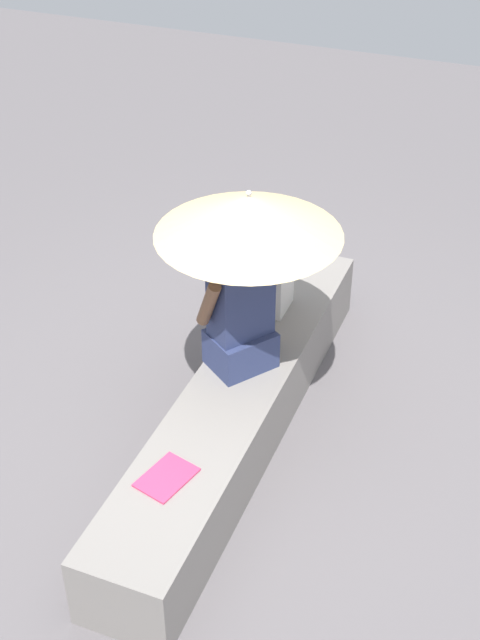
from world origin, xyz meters
TOP-DOWN VIEW (x-y plane):
  - ground_plane at (0.00, 0.00)m, footprint 14.00×14.00m
  - stone_bench at (0.00, 0.00)m, footprint 2.94×0.49m
  - person_seated at (0.13, 0.04)m, footprint 0.50×0.43m
  - parasol at (0.22, 0.04)m, footprint 1.00×1.00m
  - handbag_black at (0.73, 0.03)m, footprint 0.25×0.19m
  - magazine at (-0.83, 0.04)m, footprint 0.32×0.26m

SIDE VIEW (x-z plane):
  - ground_plane at x=0.00m, z-range 0.00..0.00m
  - stone_bench at x=0.00m, z-range 0.00..0.41m
  - magazine at x=-0.83m, z-range 0.41..0.42m
  - handbag_black at x=0.73m, z-range 0.41..0.75m
  - person_seated at x=0.13m, z-range 0.35..1.25m
  - parasol at x=0.22m, z-range 0.79..1.83m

